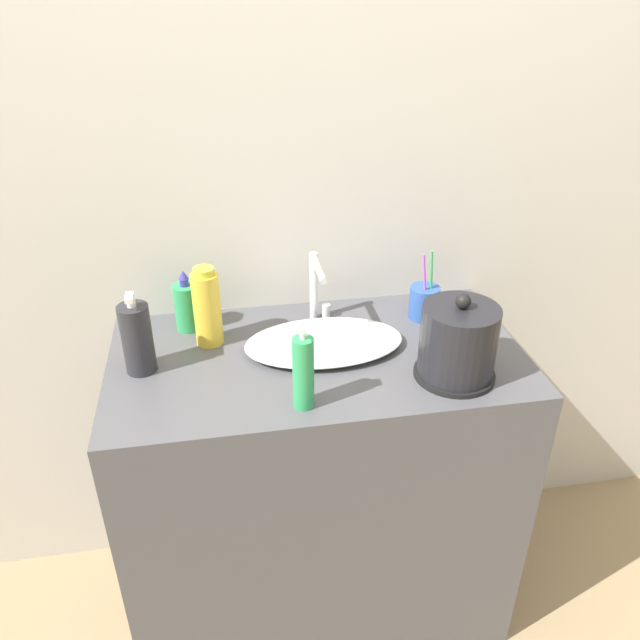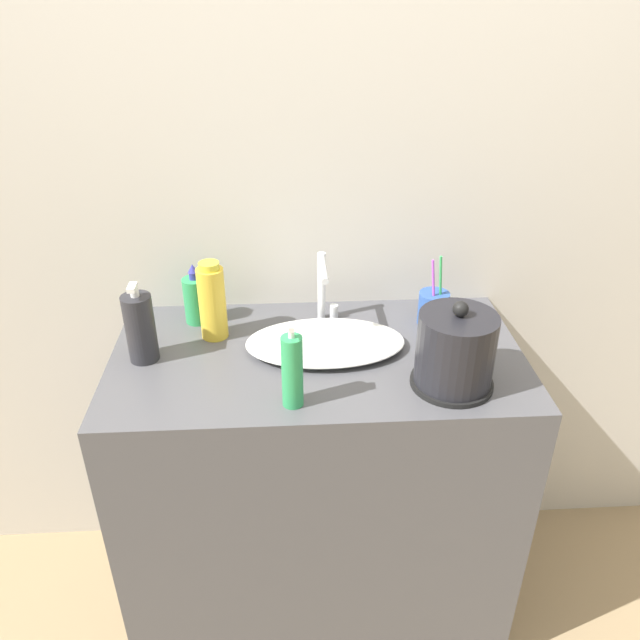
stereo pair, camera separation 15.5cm
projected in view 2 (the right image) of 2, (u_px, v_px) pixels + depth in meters
The scene contains 10 objects.
wall_back at pixel (311, 170), 1.67m from camera, with size 6.00×0.04×2.60m.
vanity_counter at pixel (318, 485), 1.82m from camera, with size 1.06×0.57×0.91m.
sink_basin at pixel (325, 342), 1.61m from camera, with size 0.41×0.24×0.04m.
faucet at pixel (324, 285), 1.68m from camera, with size 0.06×0.17×0.20m.
electric_kettle at pixel (455, 353), 1.44m from camera, with size 0.20×0.20×0.22m.
toothbrush_cup at pixel (433, 308), 1.71m from camera, with size 0.08×0.08×0.21m.
lotion_bottle at pixel (140, 328), 1.53m from camera, with size 0.07×0.07×0.21m.
shampoo_bottle at pixel (212, 302), 1.62m from camera, with size 0.07×0.07×0.21m.
mouthwash_bottle at pixel (196, 299), 1.71m from camera, with size 0.07×0.07×0.17m.
hand_cream_bottle at pixel (292, 371), 1.37m from camera, with size 0.05×0.05×0.21m.
Camera 2 is at (-0.07, -1.06, 1.77)m, focal length 35.00 mm.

